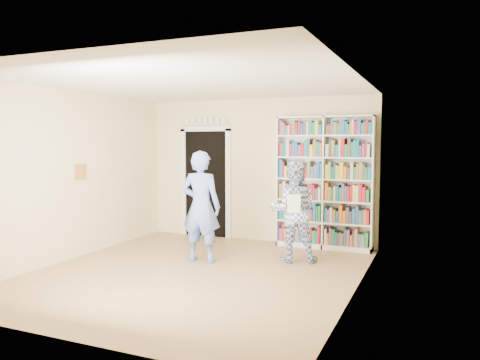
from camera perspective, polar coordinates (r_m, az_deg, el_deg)
The scene contains 11 objects.
floor at distance 6.88m, azimuth -5.47°, elevation -11.24°, with size 5.00×5.00×0.00m, color #977149.
ceiling at distance 6.67m, azimuth -5.65°, elevation 11.67°, with size 5.00×5.00×0.00m, color white.
wall_back at distance 8.91m, azimuth 2.17°, elevation 1.20°, with size 4.50×4.50×0.00m, color #F5E6A9.
wall_left at distance 7.97m, azimuth -19.91°, elevation 0.53°, with size 5.00×5.00×0.00m, color #F5E6A9.
wall_right at distance 5.91m, azimuth 13.97°, elevation -0.64°, with size 5.00×5.00×0.00m, color #F5E6A9.
bookshelf at distance 8.39m, azimuth 10.26°, elevation -0.24°, with size 1.70×0.32×2.34m.
doorway at distance 9.35m, azimuth -4.19°, elevation 0.30°, with size 1.10×0.08×2.43m.
wall_art at distance 8.10m, azimuth -18.85°, elevation 0.98°, with size 0.03×0.25×0.25m, color brown.
man_blue at distance 7.36m, azimuth -4.78°, elevation -3.25°, with size 0.64×0.42×1.75m, color #6285DB.
man_plaid at distance 7.41m, azimuth 6.54°, elevation -3.76°, with size 0.78×0.61×1.61m, color #34519F.
paper_sheet at distance 7.12m, azimuth 6.59°, elevation -2.87°, with size 0.20×0.01×0.28m, color white.
Camera 1 is at (3.18, -5.81, 1.87)m, focal length 35.00 mm.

